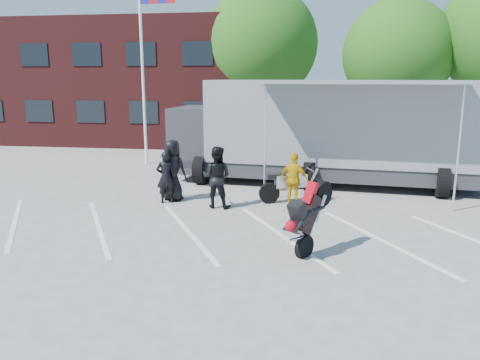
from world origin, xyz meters
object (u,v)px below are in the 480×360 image
(parked_motorcycle, at_px, (292,202))
(tree_left, at_px, (260,44))
(flagpole, at_px, (147,48))
(spectator_leather_a, at_px, (172,170))
(tree_mid, at_px, (398,54))
(stunt_bike_rider, at_px, (318,250))
(spectator_hivis, at_px, (294,180))
(spectator_leather_b, at_px, (166,177))
(spectator_leather_c, at_px, (217,177))
(transporter_truck, at_px, (327,184))

(parked_motorcycle, bearing_deg, tree_left, -8.79)
(flagpole, relative_size, spectator_leather_a, 4.14)
(tree_mid, distance_m, spectator_leather_a, 14.49)
(stunt_bike_rider, relative_size, spectator_hivis, 1.10)
(stunt_bike_rider, height_order, spectator_hivis, spectator_hivis)
(stunt_bike_rider, xyz_separation_m, spectator_leather_b, (-4.64, 3.46, 0.81))
(spectator_leather_b, bearing_deg, spectator_leather_c, 151.29)
(stunt_bike_rider, distance_m, spectator_leather_b, 5.84)
(spectator_hivis, bearing_deg, spectator_leather_a, 22.82)
(tree_left, xyz_separation_m, spectator_leather_b, (-1.56, -12.41, -4.76))
(spectator_leather_c, bearing_deg, tree_left, -82.05)
(tree_left, relative_size, spectator_hivis, 5.33)
(spectator_leather_c, bearing_deg, flagpole, -49.54)
(parked_motorcycle, bearing_deg, spectator_leather_c, 92.85)
(parked_motorcycle, xyz_separation_m, spectator_leather_c, (-2.21, -0.93, 0.92))
(tree_left, bearing_deg, spectator_leather_b, -97.17)
(tree_mid, xyz_separation_m, parked_motorcycle, (-4.69, -10.77, -4.94))
(transporter_truck, bearing_deg, stunt_bike_rider, -87.73)
(transporter_truck, distance_m, spectator_leather_a, 5.89)
(spectator_leather_a, bearing_deg, tree_left, -84.18)
(flagpole, xyz_separation_m, spectator_hivis, (6.62, -6.22, -4.24))
(tree_left, distance_m, spectator_hivis, 13.33)
(flagpole, height_order, spectator_leather_c, flagpole)
(parked_motorcycle, height_order, spectator_leather_c, spectator_leather_c)
(tree_left, bearing_deg, spectator_leather_a, -96.82)
(tree_mid, bearing_deg, flagpole, -156.03)
(tree_left, height_order, spectator_leather_a, tree_left)
(parked_motorcycle, height_order, stunt_bike_rider, stunt_bike_rider)
(flagpole, bearing_deg, spectator_leather_b, -67.27)
(flagpole, distance_m, transporter_truck, 9.70)
(parked_motorcycle, relative_size, spectator_hivis, 1.34)
(flagpole, distance_m, stunt_bike_rider, 13.29)
(tree_left, xyz_separation_m, parked_motorcycle, (2.31, -11.77, -5.57))
(spectator_hivis, bearing_deg, tree_mid, -87.45)
(flagpole, height_order, transporter_truck, flagpole)
(tree_mid, distance_m, spectator_leather_b, 14.85)
(flagpole, bearing_deg, spectator_leather_c, -57.04)
(flagpole, distance_m, spectator_hivis, 10.03)
(tree_mid, distance_m, spectator_leather_c, 14.17)
(tree_left, relative_size, spectator_leather_b, 5.36)
(tree_left, relative_size, spectator_leather_c, 4.68)
(parked_motorcycle, bearing_deg, tree_mid, -43.42)
(transporter_truck, xyz_separation_m, spectator_leather_b, (-5.04, -3.41, 0.81))
(transporter_truck, distance_m, spectator_leather_c, 5.09)
(parked_motorcycle, distance_m, stunt_bike_rider, 4.17)
(parked_motorcycle, height_order, spectator_leather_b, spectator_leather_b)
(flagpole, xyz_separation_m, tree_mid, (11.24, 5.00, -0.11))
(transporter_truck, height_order, spectator_leather_b, transporter_truck)
(spectator_leather_b, height_order, spectator_hivis, spectator_hivis)
(parked_motorcycle, xyz_separation_m, stunt_bike_rider, (0.76, -4.10, 0.00))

